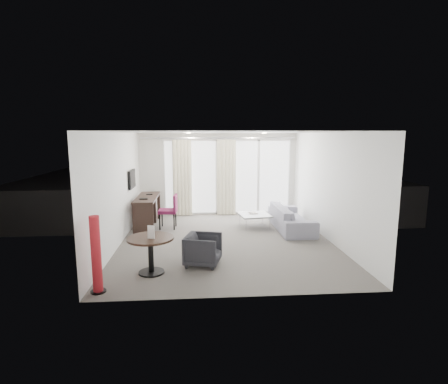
{
  "coord_description": "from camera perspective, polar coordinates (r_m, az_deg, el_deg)",
  "views": [
    {
      "loc": [
        -0.67,
        -8.16,
        2.54
      ],
      "look_at": [
        0.0,
        0.6,
        1.1
      ],
      "focal_mm": 28.0,
      "sensor_mm": 36.0,
      "label": 1
    }
  ],
  "objects": [
    {
      "name": "rattan_table",
      "position": [
        12.99,
        6.4,
        -0.99
      ],
      "size": [
        0.46,
        0.46,
        0.46
      ],
      "primitive_type": null,
      "rotation": [
        0.0,
        0.0,
        0.01
      ],
      "color": "brown",
      "rests_on": "terrace_slab"
    },
    {
      "name": "wall_front",
      "position": [
        5.35,
        2.94,
        -4.11
      ],
      "size": [
        5.0,
        0.0,
        2.6
      ],
      "primitive_type": "cube",
      "color": "silver",
      "rests_on": "ground"
    },
    {
      "name": "rattan_chair_a",
      "position": [
        12.45,
        1.05,
        -0.67
      ],
      "size": [
        0.65,
        0.65,
        0.77
      ],
      "primitive_type": null,
      "rotation": [
        0.0,
        0.0,
        0.3
      ],
      "color": "brown",
      "rests_on": "terrace_slab"
    },
    {
      "name": "rattan_chair_b",
      "position": [
        13.01,
        7.61,
        -0.26
      ],
      "size": [
        0.6,
        0.6,
        0.79
      ],
      "primitive_type": null,
      "rotation": [
        0.0,
        0.0,
        -0.11
      ],
      "color": "brown",
      "rests_on": "terrace_slab"
    },
    {
      "name": "red_lamp",
      "position": [
        6.06,
        -20.15,
        -9.58
      ],
      "size": [
        0.34,
        0.34,
        1.27
      ],
      "primitive_type": "cylinder",
      "rotation": [
        0.0,
        0.0,
        0.41
      ],
      "color": "#AB1B24",
      "rests_on": "floor"
    },
    {
      "name": "downlight_a",
      "position": [
        9.76,
        -5.8,
        9.56
      ],
      "size": [
        0.12,
        0.12,
        0.02
      ],
      "primitive_type": "cylinder",
      "color": "#FFE0B2",
      "rests_on": "ceiling"
    },
    {
      "name": "curtain_left",
      "position": [
        11.07,
        -6.83,
        2.29
      ],
      "size": [
        0.6,
        0.2,
        2.38
      ],
      "primitive_type": null,
      "color": "beige",
      "rests_on": "ground"
    },
    {
      "name": "curtain_track",
      "position": [
        11.0,
        -0.89,
        8.84
      ],
      "size": [
        4.8,
        0.04,
        0.04
      ],
      "primitive_type": null,
      "color": "#B2B2B7",
      "rests_on": "ceiling"
    },
    {
      "name": "window_panel",
      "position": [
        11.26,
        0.6,
        2.48
      ],
      "size": [
        4.0,
        0.02,
        2.38
      ],
      "primitive_type": null,
      "color": "white",
      "rests_on": "ground"
    },
    {
      "name": "terrace_slab",
      "position": [
        12.96,
        0.01,
        -2.26
      ],
      "size": [
        5.6,
        3.0,
        0.12
      ],
      "primitive_type": "cube",
      "color": "#4D4D50",
      "rests_on": "ground"
    },
    {
      "name": "tub_armchair",
      "position": [
        6.98,
        -3.43,
        -9.37
      ],
      "size": [
        0.82,
        0.8,
        0.61
      ],
      "primitive_type": "imported",
      "rotation": [
        0.0,
        0.0,
        1.32
      ],
      "color": "#242429",
      "rests_on": "floor"
    },
    {
      "name": "curtain_right",
      "position": [
        11.1,
        0.42,
        2.38
      ],
      "size": [
        0.6,
        0.2,
        2.38
      ],
      "primitive_type": null,
      "color": "beige",
      "rests_on": "ground"
    },
    {
      "name": "floor",
      "position": [
        8.57,
        0.31,
        -7.93
      ],
      "size": [
        5.0,
        6.0,
        0.0
      ],
      "primitive_type": "cube",
      "color": "#5B5650",
      "rests_on": "ground"
    },
    {
      "name": "sofa",
      "position": [
        9.7,
        10.91,
        -4.13
      ],
      "size": [
        0.84,
        2.15,
        0.63
      ],
      "primitive_type": "imported",
      "rotation": [
        0.0,
        0.0,
        1.57
      ],
      "color": "gray",
      "rests_on": "floor"
    },
    {
      "name": "coffee_table",
      "position": [
        9.78,
        4.99,
        -4.67
      ],
      "size": [
        0.91,
        0.91,
        0.37
      ],
      "primitive_type": null,
      "rotation": [
        0.0,
        0.0,
        0.13
      ],
      "color": "gray",
      "rests_on": "floor"
    },
    {
      "name": "desk_chair",
      "position": [
        9.69,
        -9.17,
        -3.16
      ],
      "size": [
        0.54,
        0.51,
        0.94
      ],
      "primitive_type": null,
      "rotation": [
        0.0,
        0.0,
        -0.07
      ],
      "color": "maroon",
      "rests_on": "floor"
    },
    {
      "name": "ceiling",
      "position": [
        8.19,
        0.32,
        9.73
      ],
      "size": [
        5.0,
        6.0,
        0.0
      ],
      "primitive_type": "cube",
      "color": "white",
      "rests_on": "ground"
    },
    {
      "name": "tv",
      "position": [
        9.85,
        -14.79,
        2.06
      ],
      "size": [
        0.05,
        0.8,
        0.5
      ],
      "primitive_type": null,
      "color": "black",
      "rests_on": "wall_left"
    },
    {
      "name": "wall_left",
      "position": [
        8.45,
        -16.83,
        0.47
      ],
      "size": [
        0.0,
        6.0,
        2.6
      ],
      "primitive_type": "cube",
      "color": "silver",
      "rests_on": "ground"
    },
    {
      "name": "balustrade",
      "position": [
        14.29,
        -0.43,
        1.1
      ],
      "size": [
        5.5,
        0.06,
        1.05
      ],
      "primitive_type": null,
      "color": "#B2B2B7",
      "rests_on": "terrace_slab"
    },
    {
      "name": "magazine",
      "position": [
        9.87,
        4.72,
        -3.48
      ],
      "size": [
        0.27,
        0.32,
        0.02
      ],
      "primitive_type": null,
      "rotation": [
        0.0,
        0.0,
        0.16
      ],
      "color": "gray",
      "rests_on": "coffee_table"
    },
    {
      "name": "menu_card",
      "position": [
        6.5,
        -11.79,
        -7.16
      ],
      "size": [
        0.13,
        0.07,
        0.24
      ],
      "primitive_type": null,
      "rotation": [
        0.0,
        0.0,
        -0.38
      ],
      "color": "white",
      "rests_on": "round_table"
    },
    {
      "name": "desk",
      "position": [
        10.05,
        -12.38,
        -3.11
      ],
      "size": [
        0.56,
        1.78,
        0.83
      ],
      "primitive_type": null,
      "color": "black",
      "rests_on": "floor"
    },
    {
      "name": "wall_right",
      "position": [
        8.84,
        16.69,
        0.85
      ],
      "size": [
        0.0,
        6.0,
        2.6
      ],
      "primitive_type": "cube",
      "color": "silver",
      "rests_on": "ground"
    },
    {
      "name": "window_frame",
      "position": [
        11.25,
        0.61,
        2.47
      ],
      "size": [
        4.1,
        0.06,
        2.44
      ],
      "primitive_type": null,
      "color": "white",
      "rests_on": "ground"
    },
    {
      "name": "downlight_b",
      "position": [
        9.93,
        6.57,
        9.54
      ],
      "size": [
        0.12,
        0.12,
        0.02
      ],
      "primitive_type": "cylinder",
      "color": "#FFE0B2",
      "rests_on": "ceiling"
    },
    {
      "name": "remote",
      "position": [
        9.83,
        4.4,
        -3.53
      ],
      "size": [
        0.12,
        0.17,
        0.02
      ],
      "primitive_type": null,
      "rotation": [
        0.0,
        0.0,
        0.43
      ],
      "color": "black",
      "rests_on": "coffee_table"
    },
    {
      "name": "round_table",
      "position": [
        6.69,
        -11.84,
        -10.08
      ],
      "size": [
        1.04,
        1.04,
        0.69
      ],
      "primitive_type": null,
      "rotation": [
        0.0,
        0.0,
        0.25
      ],
      "color": "black",
      "rests_on": "floor"
    }
  ]
}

